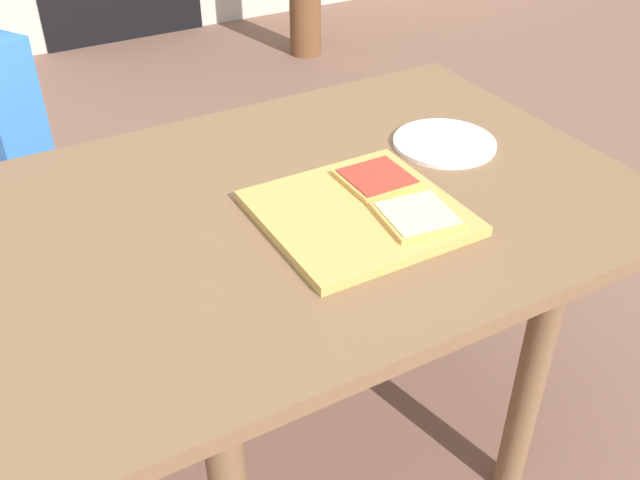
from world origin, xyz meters
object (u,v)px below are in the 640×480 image
object	(u,v)px
pizza_slice_far_right	(377,178)
plate_white_right	(444,143)
cutting_board	(358,213)
pizza_slice_near_right	(417,215)
dining_table	(309,240)

from	to	relation	value
pizza_slice_far_right	plate_white_right	bearing A→B (deg)	20.03
cutting_board	pizza_slice_near_right	size ratio (longest dim) A/B	2.39
cutting_board	pizza_slice_near_right	bearing A→B (deg)	-46.61
cutting_board	pizza_slice_far_right	bearing A→B (deg)	38.99
pizza_slice_far_right	pizza_slice_near_right	bearing A→B (deg)	-93.53
cutting_board	pizza_slice_far_right	xyz separation A→B (m)	(0.08, 0.07, 0.02)
pizza_slice_near_right	cutting_board	bearing A→B (deg)	133.39
dining_table	pizza_slice_near_right	world-z (taller)	pizza_slice_near_right
cutting_board	dining_table	bearing A→B (deg)	115.65
cutting_board	pizza_slice_far_right	distance (m)	0.11
cutting_board	pizza_slice_far_right	size ratio (longest dim) A/B	2.66
cutting_board	plate_white_right	xyz separation A→B (m)	(0.32, 0.15, -0.00)
dining_table	pizza_slice_far_right	world-z (taller)	pizza_slice_far_right
cutting_board	pizza_slice_near_right	xyz separation A→B (m)	(0.07, -0.08, 0.02)
dining_table	cutting_board	world-z (taller)	cutting_board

